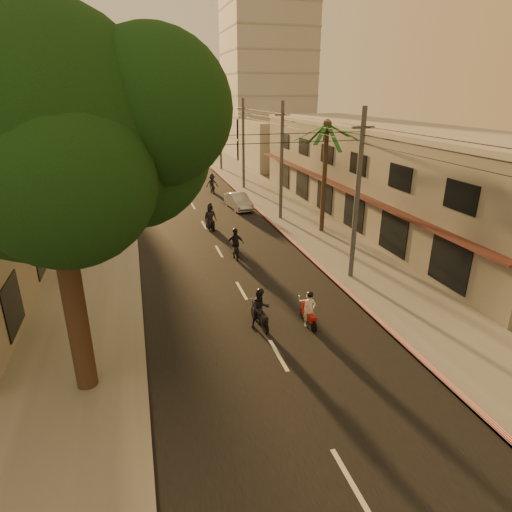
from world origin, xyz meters
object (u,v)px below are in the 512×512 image
Objects in this scene: scooter_red at (309,311)px; scooter_far_b at (212,184)px; palm_tree at (327,131)px; parked_car at (239,201)px; broadleaf_tree at (61,136)px; scooter_mid_b at (235,244)px; scooter_far_a at (210,217)px; scooter_mid_a at (260,310)px.

scooter_far_b is at bearing 87.93° from scooter_red.
palm_tree is at bearing -69.61° from scooter_far_b.
palm_tree is 11.18m from parked_car.
parked_car is at bearing -80.38° from scooter_far_b.
scooter_far_b is at bearing 72.18° from broadleaf_tree.
scooter_red is at bearing -100.16° from parked_car.
scooter_mid_b is 6.16m from scooter_far_a.
broadleaf_tree is 7.13× the size of scooter_red.
palm_tree is 4.35× the size of scooter_mid_a.
scooter_far_b is at bearing 73.11° from scooter_far_a.
broadleaf_tree is 20.18m from palm_tree.
scooter_mid_a is (-8.07, -11.69, -6.31)m from palm_tree.
broadleaf_tree is 19.72m from scooter_far_a.
palm_tree is (14.61, 13.86, -1.33)m from broadleaf_tree.
scooter_mid_a is 26.73m from scooter_far_b.
palm_tree is at bearing -67.33° from parked_car.
palm_tree is 15.03m from scooter_red.
scooter_red reaches higher than parked_car.
broadleaf_tree is 1.48× the size of palm_tree.
palm_tree is 4.06× the size of scooter_far_a.
broadleaf_tree is 15.08m from scooter_mid_b.
scooter_mid_a is (-2.07, 0.50, 0.11)m from scooter_red.
scooter_far_b is at bearing 93.74° from parked_car.
scooter_far_a is (0.40, 14.66, 0.06)m from scooter_mid_a.
scooter_far_a is (-7.67, 2.97, -6.26)m from palm_tree.
scooter_far_b is (2.30, 11.93, -0.01)m from scooter_far_a.
parked_car is at bearing 50.33° from scooter_far_a.
scooter_mid_b is at bearing -95.17° from scooter_far_b.
broadleaf_tree is 2.87× the size of parked_car.
scooter_red is 0.90× the size of scooter_mid_a.
parked_car is (3.39, 5.08, -0.22)m from scooter_far_a.
scooter_mid_b reaches higher than scooter_red.
scooter_far_b is 6.93m from parked_car.
scooter_red is at bearing -116.19° from palm_tree.
scooter_far_a is at bearing 158.84° from palm_tree.
palm_tree is 4.32× the size of scooter_mid_b.
scooter_mid_b is at bearing 96.77° from scooter_red.
palm_tree reaches higher than scooter_red.
scooter_far_b is at bearing 78.73° from scooter_mid_a.
palm_tree is 17.03m from scooter_far_b.
scooter_far_a is (6.94, 16.82, -7.58)m from broadleaf_tree.
parked_car is (3.79, 19.75, -0.16)m from scooter_mid_a.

